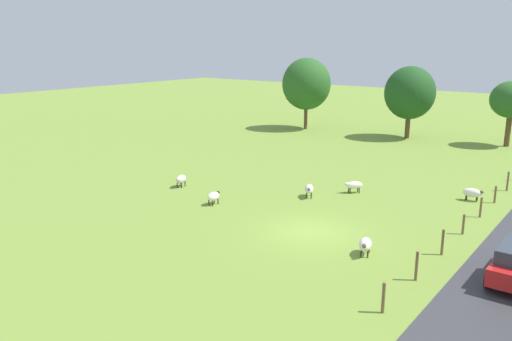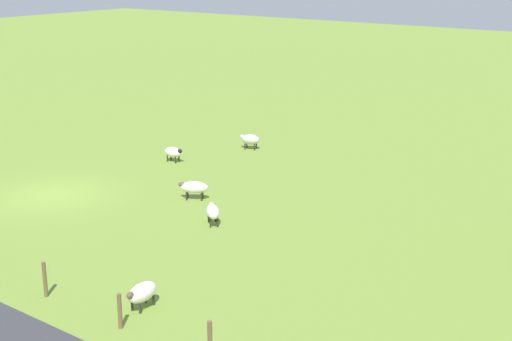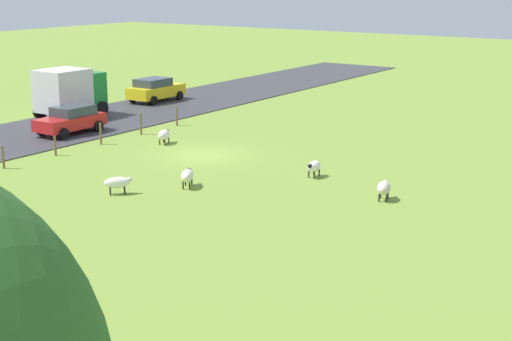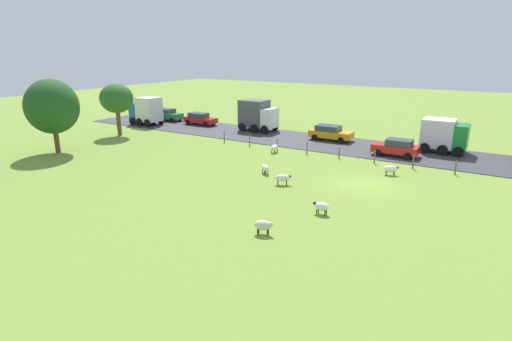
% 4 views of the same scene
% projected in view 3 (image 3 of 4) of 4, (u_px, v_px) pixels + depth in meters
% --- Properties ---
extents(ground_plane, '(160.00, 160.00, 0.00)m').
position_uv_depth(ground_plane, '(203.00, 155.00, 39.19)').
color(ground_plane, olive).
extents(road_strip, '(8.00, 80.00, 0.06)m').
position_uv_depth(road_strip, '(52.00, 130.00, 45.32)').
color(road_strip, '#38383D').
rests_on(road_strip, ground_plane).
extents(sheep_0, '(0.56, 1.05, 0.75)m').
position_uv_depth(sheep_0, '(314.00, 166.00, 34.91)').
color(sheep_0, white).
rests_on(sheep_0, ground_plane).
extents(sheep_1, '(0.82, 1.12, 0.80)m').
position_uv_depth(sheep_1, '(384.00, 188.00, 31.35)').
color(sheep_1, beige).
rests_on(sheep_1, ground_plane).
extents(sheep_2, '(0.88, 1.24, 0.77)m').
position_uv_depth(sheep_2, '(164.00, 135.00, 41.74)').
color(sheep_2, silver).
rests_on(sheep_2, ground_plane).
extents(sheep_3, '(1.02, 1.26, 0.79)m').
position_uv_depth(sheep_3, '(187.00, 176.00, 33.22)').
color(sheep_3, silver).
rests_on(sheep_3, ground_plane).
extents(sheep_5, '(1.09, 1.12, 0.75)m').
position_uv_depth(sheep_5, '(117.00, 183.00, 32.19)').
color(sheep_5, white).
rests_on(sheep_5, ground_plane).
extents(fence_post_0, '(0.12, 0.12, 1.15)m').
position_uv_depth(fence_post_0, '(177.00, 116.00, 46.70)').
color(fence_post_0, brown).
rests_on(fence_post_0, ground_plane).
extents(fence_post_1, '(0.12, 0.12, 1.23)m').
position_uv_depth(fence_post_1, '(141.00, 124.00, 44.12)').
color(fence_post_1, brown).
rests_on(fence_post_1, ground_plane).
extents(fence_post_2, '(0.12, 0.12, 1.19)m').
position_uv_depth(fence_post_2, '(101.00, 134.00, 41.56)').
color(fence_post_2, brown).
rests_on(fence_post_2, ground_plane).
extents(fence_post_3, '(0.12, 0.12, 1.03)m').
position_uv_depth(fence_post_3, '(55.00, 146.00, 39.01)').
color(fence_post_3, brown).
rests_on(fence_post_3, ground_plane).
extents(fence_post_4, '(0.12, 0.12, 1.11)m').
position_uv_depth(fence_post_4, '(3.00, 157.00, 36.43)').
color(fence_post_4, brown).
rests_on(fence_post_4, ground_plane).
extents(truck_0, '(2.83, 4.06, 3.13)m').
position_uv_depth(truck_0, '(70.00, 91.00, 48.76)').
color(truck_0, '#197F33').
rests_on(truck_0, road_strip).
extents(car_1, '(2.21, 4.35, 1.68)m').
position_uv_depth(car_1, '(155.00, 89.00, 55.18)').
color(car_1, yellow).
rests_on(car_1, road_strip).
extents(car_4, '(2.04, 4.09, 1.57)m').
position_uv_depth(car_4, '(71.00, 119.00, 44.14)').
color(car_4, red).
rests_on(car_4, road_strip).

